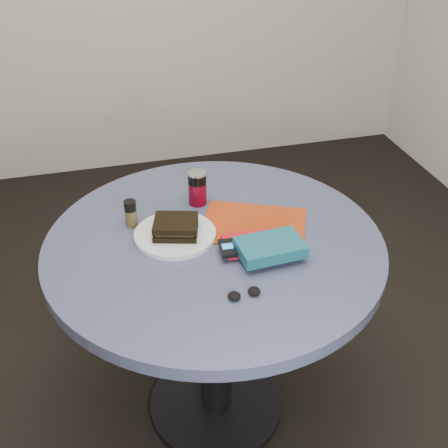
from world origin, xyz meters
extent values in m
plane|color=black|center=(0.00, 0.00, 0.00)|extent=(4.00, 4.00, 0.00)
cylinder|color=black|center=(0.00, 0.00, 0.01)|extent=(0.48, 0.48, 0.03)
cylinder|color=black|center=(0.00, 0.00, 0.37)|extent=(0.11, 0.11, 0.68)
cylinder|color=#383F5C|center=(0.00, 0.00, 0.73)|extent=(1.00, 1.00, 0.04)
cylinder|color=silver|center=(-0.11, 0.04, 0.76)|extent=(0.26, 0.26, 0.02)
cube|color=black|center=(-0.11, 0.04, 0.77)|extent=(0.15, 0.14, 0.02)
cube|color=#3A2D16|center=(-0.11, 0.04, 0.79)|extent=(0.13, 0.12, 0.01)
cube|color=black|center=(-0.11, 0.04, 0.80)|extent=(0.15, 0.14, 0.02)
cylinder|color=#630418|center=(0.00, 0.21, 0.79)|extent=(0.07, 0.07, 0.08)
cylinder|color=black|center=(0.00, 0.21, 0.84)|extent=(0.07, 0.07, 0.03)
cylinder|color=silver|center=(0.00, 0.21, 0.86)|extent=(0.07, 0.07, 0.01)
cylinder|color=#4A4020|center=(-0.22, 0.14, 0.78)|extent=(0.04, 0.04, 0.05)
cylinder|color=black|center=(-0.22, 0.14, 0.82)|extent=(0.04, 0.04, 0.03)
cube|color=#942D0D|center=(0.13, 0.04, 0.75)|extent=(0.38, 0.34, 0.01)
cube|color=red|center=(0.10, -0.07, 0.76)|extent=(0.17, 0.12, 0.01)
cube|color=#124C59|center=(0.13, -0.13, 0.79)|extent=(0.19, 0.13, 0.04)
cube|color=black|center=(0.02, -0.08, 0.78)|extent=(0.05, 0.08, 0.01)
cube|color=#2A7BD5|center=(0.02, -0.08, 0.78)|extent=(0.03, 0.03, 0.00)
ellipsoid|color=black|center=(-0.01, -0.27, 0.76)|extent=(0.04, 0.04, 0.02)
ellipsoid|color=black|center=(0.04, -0.26, 0.76)|extent=(0.04, 0.04, 0.02)
camera|label=1|loc=(-0.32, -1.31, 1.70)|focal=45.00mm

